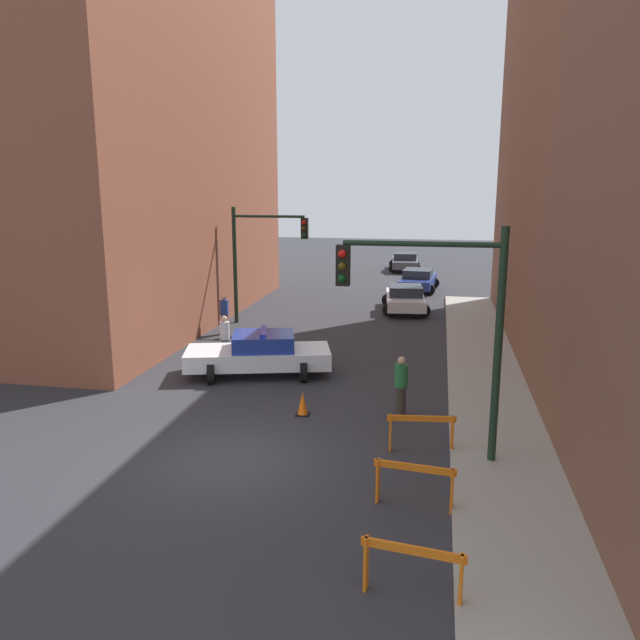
{
  "coord_description": "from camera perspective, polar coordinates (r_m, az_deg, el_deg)",
  "views": [
    {
      "loc": [
        4.57,
        -12.6,
        6.16
      ],
      "look_at": [
        1.13,
        5.32,
        2.19
      ],
      "focal_mm": 35.0,
      "sensor_mm": 36.0,
      "label": 1
    }
  ],
  "objects": [
    {
      "name": "ground_plane",
      "position": [
        14.75,
        -8.45,
        -12.53
      ],
      "size": [
        120.0,
        120.0,
        0.0
      ],
      "primitive_type": "plane",
      "color": "#2D2D33"
    },
    {
      "name": "sidewalk_right",
      "position": [
        14.1,
        16.88,
        -13.92
      ],
      "size": [
        2.4,
        44.0,
        0.12
      ],
      "color": "#9E998E",
      "rests_on": "ground_plane"
    },
    {
      "name": "building_corner_left",
      "position": [
        31.56,
        -22.07,
        18.26
      ],
      "size": [
        14.0,
        20.0,
        19.82
      ],
      "color": "brown",
      "rests_on": "ground_plane"
    },
    {
      "name": "traffic_light_near",
      "position": [
        13.75,
        11.31,
        1.01
      ],
      "size": [
        3.64,
        0.35,
        5.2
      ],
      "color": "black",
      "rests_on": "sidewalk_right"
    },
    {
      "name": "traffic_light_far",
      "position": [
        27.83,
        -5.67,
        6.53
      ],
      "size": [
        3.44,
        0.35,
        5.2
      ],
      "color": "black",
      "rests_on": "ground_plane"
    },
    {
      "name": "police_car",
      "position": [
        20.6,
        -5.56,
        -3.07
      ],
      "size": [
        5.02,
        3.09,
        1.52
      ],
      "rotation": [
        0.0,
        0.0,
        1.83
      ],
      "color": "white",
      "rests_on": "ground_plane"
    },
    {
      "name": "parked_car_near",
      "position": [
        31.09,
        7.8,
        2.01
      ],
      "size": [
        2.56,
        4.46,
        1.31
      ],
      "rotation": [
        0.0,
        0.0,
        0.1
      ],
      "color": "silver",
      "rests_on": "ground_plane"
    },
    {
      "name": "parked_car_mid",
      "position": [
        37.22,
        8.95,
        3.67
      ],
      "size": [
        2.52,
        4.44,
        1.31
      ],
      "rotation": [
        0.0,
        0.0,
        -0.09
      ],
      "color": "navy",
      "rests_on": "ground_plane"
    },
    {
      "name": "parked_car_far",
      "position": [
        46.02,
        7.75,
        5.34
      ],
      "size": [
        2.49,
        4.42,
        1.31
      ],
      "rotation": [
        0.0,
        0.0,
        0.08
      ],
      "color": "#474C51",
      "rests_on": "ground_plane"
    },
    {
      "name": "pedestrian_crossing",
      "position": [
        22.27,
        -8.7,
        -1.62
      ],
      "size": [
        0.46,
        0.46,
        1.66
      ],
      "rotation": [
        0.0,
        0.0,
        5.07
      ],
      "color": "#474C66",
      "rests_on": "ground_plane"
    },
    {
      "name": "pedestrian_corner",
      "position": [
        26.39,
        -8.74,
        0.56
      ],
      "size": [
        0.5,
        0.5,
        1.66
      ],
      "rotation": [
        0.0,
        0.0,
        0.98
      ],
      "color": "#382D23",
      "rests_on": "ground_plane"
    },
    {
      "name": "pedestrian_sidewalk",
      "position": [
        17.05,
        7.41,
        -5.93
      ],
      "size": [
        0.5,
        0.5,
        1.66
      ],
      "rotation": [
        0.0,
        0.0,
        1.0
      ],
      "color": "#382D23",
      "rests_on": "ground_plane"
    },
    {
      "name": "barrier_front",
      "position": [
        10.11,
        8.46,
        -21.12
      ],
      "size": [
        1.59,
        0.37,
        0.9
      ],
      "rotation": [
        0.0,
        0.0,
        -0.14
      ],
      "color": "orange",
      "rests_on": "ground_plane"
    },
    {
      "name": "barrier_mid",
      "position": [
        12.55,
        8.63,
        -14.08
      ],
      "size": [
        1.59,
        0.34,
        0.9
      ],
      "rotation": [
        0.0,
        0.0,
        -0.12
      ],
      "color": "orange",
      "rests_on": "ground_plane"
    },
    {
      "name": "barrier_back",
      "position": [
        14.95,
        9.24,
        -9.65
      ],
      "size": [
        1.59,
        0.34,
        0.9
      ],
      "rotation": [
        0.0,
        0.0,
        0.12
      ],
      "color": "orange",
      "rests_on": "ground_plane"
    },
    {
      "name": "traffic_cone",
      "position": [
        17.12,
        -1.6,
        -7.67
      ],
      "size": [
        0.36,
        0.36,
        0.66
      ],
      "color": "black",
      "rests_on": "ground_plane"
    }
  ]
}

